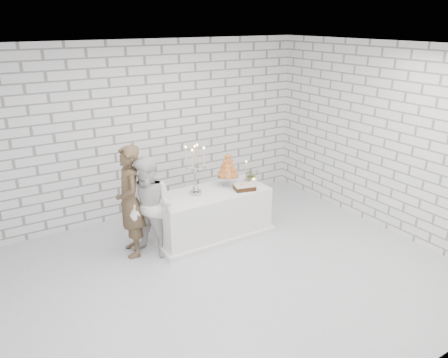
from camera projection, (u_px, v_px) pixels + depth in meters
The scene contains 14 objects.
ground at pixel (226, 274), 6.00m from camera, with size 6.00×5.00×0.01m, color silver.
ceiling at pixel (227, 47), 4.96m from camera, with size 6.00×5.00×0.01m, color white.
wall_back at pixel (149, 130), 7.47m from camera, with size 6.00×0.01×3.00m, color white.
wall_front at pixel (392, 259), 3.49m from camera, with size 6.00×0.01×3.00m, color white.
wall_right at pixel (385, 139), 6.96m from camera, with size 0.01×5.00×3.00m, color white.
cake_table at pixel (212, 214), 6.96m from camera, with size 1.80×0.80×0.75m, color white.
groom at pixel (130, 202), 6.26m from camera, with size 0.61×0.40×1.67m, color #433425.
bride at pixel (150, 208), 6.23m from camera, with size 0.73×0.57×1.51m, color white.
candelabra at pixel (195, 170), 6.61m from camera, with size 0.32×0.32×0.79m, color #A4A3AE, non-canonical shape.
croquembouche at pixel (228, 169), 6.99m from camera, with size 0.36×0.36×0.55m, color #9F5320, non-canonical shape.
chocolate_cake at pixel (244, 187), 6.90m from camera, with size 0.32×0.23×0.08m, color black.
pillar_candle at pixel (254, 183), 7.04m from camera, with size 0.08×0.08×0.12m, color white.
extra_taper at pixel (246, 171), 7.27m from camera, with size 0.06×0.06×0.32m, color beige.
flowers at pixel (252, 175), 7.20m from camera, with size 0.23×0.20×0.25m, color #516C2D.
Camera 1 is at (-2.76, -4.37, 3.32)m, focal length 34.95 mm.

